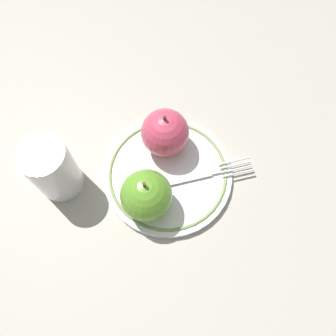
{
  "coord_description": "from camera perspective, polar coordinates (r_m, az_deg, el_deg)",
  "views": [
    {
      "loc": [
        0.18,
        -0.13,
        0.54
      ],
      "look_at": [
        0.0,
        0.01,
        0.04
      ],
      "focal_mm": 35.0,
      "sensor_mm": 36.0,
      "label": 1
    }
  ],
  "objects": [
    {
      "name": "ground_plane",
      "position": [
        0.59,
        -0.75,
        -1.85
      ],
      "size": [
        2.0,
        2.0,
        0.0
      ],
      "primitive_type": "plane",
      "color": "#ABA69A"
    },
    {
      "name": "plate",
      "position": [
        0.58,
        0.0,
        -1.09
      ],
      "size": [
        0.23,
        0.23,
        0.02
      ],
      "color": "white",
      "rests_on": "ground_plane"
    },
    {
      "name": "apple_red_whole",
      "position": [
        0.56,
        -0.52,
        6.16
      ],
      "size": [
        0.08,
        0.08,
        0.09
      ],
      "color": "#C93F5B",
      "rests_on": "plate"
    },
    {
      "name": "apple_second_whole",
      "position": [
        0.52,
        -3.81,
        -4.75
      ],
      "size": [
        0.08,
        0.08,
        0.09
      ],
      "color": "#5C982A",
      "rests_on": "plate"
    },
    {
      "name": "fork",
      "position": [
        0.57,
        6.31,
        -1.1
      ],
      "size": [
        0.08,
        0.16,
        0.0
      ],
      "rotation": [
        0.0,
        0.0,
        1.17
      ],
      "color": "silver",
      "rests_on": "plate"
    },
    {
      "name": "drinking_glass",
      "position": [
        0.56,
        -19.42,
        -0.23
      ],
      "size": [
        0.07,
        0.07,
        0.12
      ],
      "primitive_type": "cylinder",
      "color": "silver",
      "rests_on": "ground_plane"
    }
  ]
}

